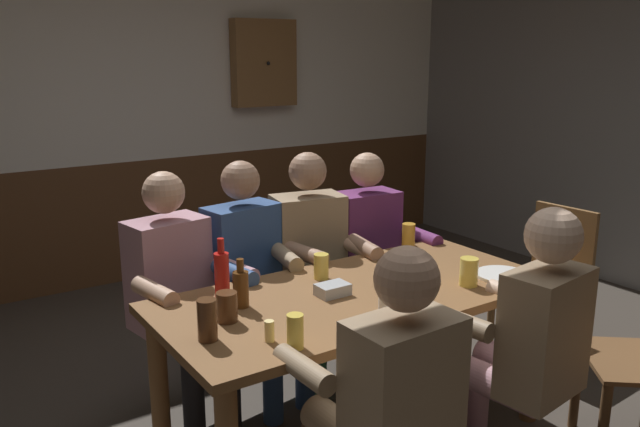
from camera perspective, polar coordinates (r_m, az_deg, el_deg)
The scene contains 24 objects.
back_wall_upper at distance 5.21m, azimuth -15.88°, elevation 13.02°, with size 5.87×0.12×1.54m, color silver.
back_wall_wainscot at distance 5.36m, azimuth -15.00°, elevation -0.34°, with size 5.87×0.12×0.94m, color brown.
dining_table at distance 2.92m, azimuth 3.30°, elevation -8.71°, with size 1.78×0.83×0.73m.
person_0 at distance 3.17m, azimuth -12.45°, elevation -6.39°, with size 0.55×0.57×1.22m.
person_1 at distance 3.32m, azimuth -5.94°, elevation -5.21°, with size 0.55×0.55×1.23m.
person_2 at distance 3.50m, azimuth -0.58°, elevation -3.94°, with size 0.56×0.58×1.24m.
person_3 at distance 3.73m, azimuth 4.66°, elevation -3.11°, with size 0.52×0.52×1.21m.
person_4 at distance 2.27m, azimuth 5.88°, elevation -15.29°, with size 0.52×0.53×1.18m.
person_5 at distance 2.72m, azimuth 17.59°, elevation -10.41°, with size 0.53×0.54×1.21m.
chair_empty_far_end at distance 4.05m, azimuth 19.50°, elevation -5.26°, with size 0.47×0.47×0.88m.
table_candle at distance 2.40m, azimuth -4.46°, elevation -10.26°, with size 0.04×0.04×0.08m, color #F9E08C.
condiment_caddy at distance 2.83m, azimuth 1.11°, elevation -6.69°, with size 0.14×0.10×0.05m, color #B2B7BC.
plate_0 at distance 3.02m, azimuth 8.04°, elevation -5.83°, with size 0.25×0.25×0.01m, color white.
plate_1 at distance 3.17m, azimuth 15.75°, elevation -5.22°, with size 0.25×0.25×0.01m, color white.
bottle_0 at distance 2.70m, azimuth -6.97°, elevation -6.48°, with size 0.07×0.07×0.21m.
bottle_1 at distance 2.78m, azimuth -8.61°, elevation -5.31°, with size 0.06×0.06×0.27m.
pint_glass_0 at distance 2.58m, azimuth 5.98°, elevation -8.06°, with size 0.08×0.08×0.12m, color white.
pint_glass_1 at distance 3.00m, azimuth 12.94°, elevation -5.02°, with size 0.08×0.08×0.13m, color #E5C64C.
pint_glass_2 at distance 3.01m, azimuth 0.10°, elevation -4.67°, with size 0.07×0.07×0.12m, color #E5C64C.
pint_glass_3 at distance 2.58m, azimuth -8.18°, elevation -8.13°, with size 0.08×0.08×0.12m, color #4C2D19.
pint_glass_4 at distance 2.33m, azimuth -2.19°, elevation -10.32°, with size 0.06×0.06×0.13m, color #E5C64C.
pint_glass_5 at distance 2.42m, azimuth -9.88°, elevation -9.20°, with size 0.07×0.07×0.16m, color #4C2D19.
pint_glass_6 at distance 3.48m, azimuth 7.78°, elevation -2.01°, with size 0.07×0.07×0.14m, color gold.
wall_dart_cabinet at distance 5.50m, azimuth -4.94°, elevation 13.02°, with size 0.56×0.15×0.70m.
Camera 1 is at (-1.63, -2.18, 1.76)m, focal length 36.44 mm.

